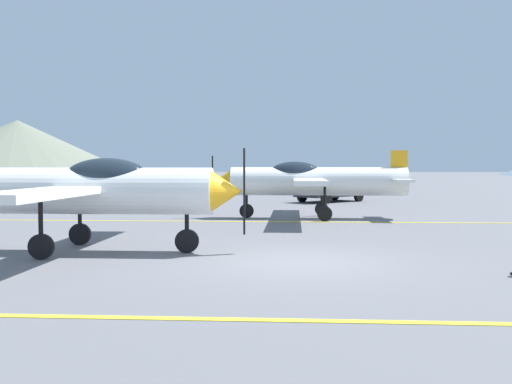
{
  "coord_description": "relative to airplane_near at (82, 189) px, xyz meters",
  "views": [
    {
      "loc": [
        -0.2,
        -11.48,
        2.01
      ],
      "look_at": [
        -1.26,
        6.0,
        1.2
      ],
      "focal_mm": 38.44,
      "sensor_mm": 36.0,
      "label": 1
    }
  ],
  "objects": [
    {
      "name": "apron_line_near",
      "position": [
        5.06,
        -5.51,
        -1.48
      ],
      "size": [
        80.0,
        0.16,
        0.01
      ],
      "primitive_type": "cube",
      "color": "yellow",
      "rests_on": "ground_plane"
    },
    {
      "name": "airplane_near",
      "position": [
        0.0,
        0.0,
        0.0
      ],
      "size": [
        7.58,
        8.76,
        2.64
      ],
      "color": "white",
      "rests_on": "ground_plane"
    },
    {
      "name": "apron_line_far",
      "position": [
        5.06,
        7.3,
        -1.48
      ],
      "size": [
        80.0,
        0.16,
        0.01
      ],
      "primitive_type": "cube",
      "color": "yellow",
      "rests_on": "ground_plane"
    },
    {
      "name": "car_sedan",
      "position": [
        7.27,
        18.93,
        -0.64
      ],
      "size": [
        4.31,
        4.32,
        1.62
      ],
      "color": "black",
      "rests_on": "ground_plane"
    },
    {
      "name": "airplane_mid",
      "position": [
        5.69,
        8.74,
        0.0
      ],
      "size": [
        7.59,
        8.76,
        2.64
      ],
      "color": "white",
      "rests_on": "ground_plane"
    },
    {
      "name": "ground_plane",
      "position": [
        5.06,
        -1.09,
        -1.48
      ],
      "size": [
        400.0,
        400.0,
        0.0
      ],
      "primitive_type": "plane",
      "color": "slate"
    },
    {
      "name": "hill_left",
      "position": [
        -64.61,
        123.93,
        5.48
      ],
      "size": [
        59.35,
        59.35,
        13.92
      ],
      "primitive_type": "cone",
      "color": "slate",
      "rests_on": "ground_plane"
    }
  ]
}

